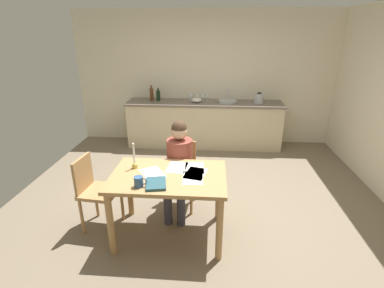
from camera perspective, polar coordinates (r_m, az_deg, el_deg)
ground_plane at (r=3.99m, az=1.08°, el=-12.27°), size 5.20×5.20×0.04m
wall_back at (r=5.98m, az=2.64°, el=12.80°), size 5.20×0.12×2.60m
kitchen_counter at (r=5.82m, az=2.39°, el=3.99°), size 3.04×0.64×0.90m
dining_table at (r=3.15m, az=-4.64°, el=-8.01°), size 1.22×0.82×0.77m
chair_at_table at (r=3.79m, az=-2.20°, el=-5.40°), size 0.43×0.43×0.86m
person_seated at (r=3.57m, az=-2.64°, el=-3.63°), size 0.34×0.60×1.19m
chair_side_empty at (r=3.53m, az=-18.60°, el=-8.47°), size 0.44×0.44×0.88m
coffee_mug at (r=2.89m, az=-10.46°, el=-7.33°), size 0.13×0.09×0.10m
candlestick at (r=3.26m, az=-11.30°, el=-3.32°), size 0.06×0.06×0.29m
book_magazine at (r=2.91m, az=-7.13°, el=-7.79°), size 0.24×0.29×0.03m
book_cookery at (r=2.93m, az=-7.18°, el=-7.62°), size 0.24×0.28×0.02m
paper_letter at (r=3.11m, az=0.70°, el=-5.83°), size 0.27×0.34×0.00m
paper_bill at (r=3.25m, az=-2.96°, el=-4.61°), size 0.24×0.32×0.00m
paper_envelope at (r=3.02m, az=0.15°, el=-6.67°), size 0.23×0.31×0.00m
paper_receipt at (r=3.23m, az=0.50°, el=-4.73°), size 0.23×0.31×0.00m
paper_notice at (r=3.14m, az=-7.78°, el=-5.70°), size 0.34×0.36×0.00m
sink_unit at (r=5.71m, az=7.03°, el=8.39°), size 0.36×0.36×0.24m
bottle_oil at (r=5.85m, az=-7.98°, el=9.73°), size 0.07×0.07×0.30m
bottle_vinegar at (r=5.85m, az=-6.68°, el=9.54°), size 0.08×0.08×0.24m
mixing_bowl at (r=5.66m, az=0.92°, el=8.68°), size 0.20×0.20×0.09m
stovetop_kettle at (r=5.75m, az=13.12°, el=8.86°), size 0.18×0.18×0.22m
wine_glass_near_sink at (r=5.83m, az=3.12°, el=9.65°), size 0.07×0.07×0.15m
wine_glass_by_kettle at (r=5.83m, az=2.10°, el=9.67°), size 0.07×0.07×0.15m
wine_glass_back_left at (r=5.83m, az=0.97°, el=9.69°), size 0.07×0.07×0.15m
wine_glass_back_right at (r=5.84m, az=-0.28°, el=9.71°), size 0.07×0.07×0.15m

